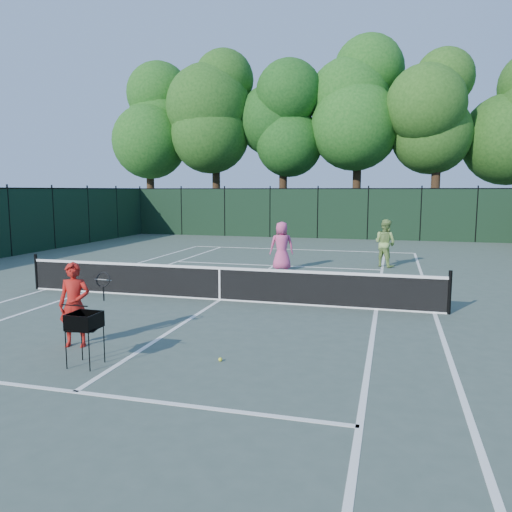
% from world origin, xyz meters
% --- Properties ---
extents(ground, '(90.00, 90.00, 0.00)m').
position_xyz_m(ground, '(0.00, 0.00, 0.00)').
color(ground, '#425146').
rests_on(ground, ground).
extents(sideline_doubles_left, '(0.10, 23.77, 0.01)m').
position_xyz_m(sideline_doubles_left, '(-5.49, 0.00, 0.00)').
color(sideline_doubles_left, white).
rests_on(sideline_doubles_left, ground).
extents(sideline_doubles_right, '(0.10, 23.77, 0.01)m').
position_xyz_m(sideline_doubles_right, '(5.49, 0.00, 0.00)').
color(sideline_doubles_right, white).
rests_on(sideline_doubles_right, ground).
extents(sideline_singles_left, '(0.10, 23.77, 0.01)m').
position_xyz_m(sideline_singles_left, '(-4.12, 0.00, 0.00)').
color(sideline_singles_left, white).
rests_on(sideline_singles_left, ground).
extents(sideline_singles_right, '(0.10, 23.77, 0.01)m').
position_xyz_m(sideline_singles_right, '(4.12, 0.00, 0.00)').
color(sideline_singles_right, white).
rests_on(sideline_singles_right, ground).
extents(baseline_far, '(10.97, 0.10, 0.01)m').
position_xyz_m(baseline_far, '(0.00, 11.88, 0.00)').
color(baseline_far, white).
rests_on(baseline_far, ground).
extents(service_line_near, '(8.23, 0.10, 0.01)m').
position_xyz_m(service_line_near, '(0.00, -6.40, 0.00)').
color(service_line_near, white).
rests_on(service_line_near, ground).
extents(service_line_far, '(8.23, 0.10, 0.01)m').
position_xyz_m(service_line_far, '(0.00, 6.40, 0.00)').
color(service_line_far, white).
rests_on(service_line_far, ground).
extents(center_service_line, '(0.10, 12.80, 0.01)m').
position_xyz_m(center_service_line, '(0.00, 0.00, 0.00)').
color(center_service_line, white).
rests_on(center_service_line, ground).
extents(tennis_net, '(11.69, 0.09, 1.06)m').
position_xyz_m(tennis_net, '(0.00, 0.00, 0.48)').
color(tennis_net, black).
rests_on(tennis_net, ground).
extents(fence_far, '(24.00, 0.05, 3.00)m').
position_xyz_m(fence_far, '(0.00, 18.00, 1.50)').
color(fence_far, black).
rests_on(fence_far, ground).
extents(tree_0, '(6.40, 6.40, 13.14)m').
position_xyz_m(tree_0, '(-13.00, 21.50, 8.16)').
color(tree_0, black).
rests_on(tree_0, ground).
extents(tree_1, '(6.80, 6.80, 13.98)m').
position_xyz_m(tree_1, '(-8.00, 22.00, 8.69)').
color(tree_1, black).
rests_on(tree_1, ground).
extents(tree_2, '(6.00, 6.00, 12.40)m').
position_xyz_m(tree_2, '(-3.00, 21.80, 7.73)').
color(tree_2, black).
rests_on(tree_2, ground).
extents(tree_3, '(7.00, 7.00, 14.45)m').
position_xyz_m(tree_3, '(2.00, 22.30, 9.01)').
color(tree_3, black).
rests_on(tree_3, ground).
extents(tree_4, '(6.20, 6.20, 12.97)m').
position_xyz_m(tree_4, '(7.00, 21.60, 8.14)').
color(tree_4, black).
rests_on(tree_4, ground).
extents(coach, '(0.83, 0.77, 1.61)m').
position_xyz_m(coach, '(-1.30, -4.49, 0.81)').
color(coach, '#AB1913').
rests_on(coach, ground).
extents(player_pink, '(1.02, 0.83, 1.80)m').
position_xyz_m(player_pink, '(0.52, 5.41, 0.90)').
color(player_pink, '#D14981').
rests_on(player_pink, ground).
extents(player_green, '(1.13, 1.08, 1.83)m').
position_xyz_m(player_green, '(4.18, 7.31, 0.92)').
color(player_green, '#88AF57').
rests_on(player_green, ground).
extents(ball_hopper, '(0.57, 0.57, 0.92)m').
position_xyz_m(ball_hopper, '(-0.50, -5.38, 0.77)').
color(ball_hopper, black).
rests_on(ball_hopper, ground).
extents(loose_ball_midcourt, '(0.07, 0.07, 0.07)m').
position_xyz_m(loose_ball_midcourt, '(1.63, -4.58, 0.03)').
color(loose_ball_midcourt, yellow).
rests_on(loose_ball_midcourt, ground).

